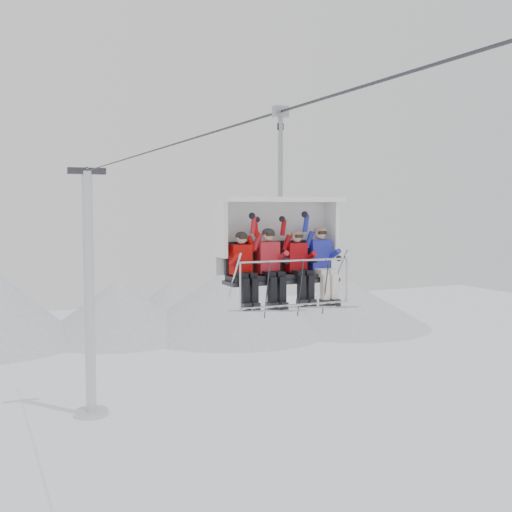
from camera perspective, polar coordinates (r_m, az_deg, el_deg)
name	(u,v)px	position (r m, az deg, el deg)	size (l,w,h in m)	color
ridgeline	(28,312)	(55.87, -19.59, -4.69)	(72.00, 21.00, 7.00)	silver
lift_tower_right	(90,311)	(35.92, -14.58, -4.74)	(2.00, 1.80, 13.48)	silver
haul_cable	(256,119)	(14.38, 0.00, 12.07)	(0.06, 0.06, 50.00)	#323237
chairlift_carrier	(277,239)	(13.29, 1.91, 1.55)	(2.58, 1.17, 3.98)	black
skier_far_left	(243,266)	(12.67, -1.16, -0.90)	(0.41, 1.69, 1.62)	#BC0806
skier_center_left	(270,264)	(12.92, 1.24, -0.68)	(0.43, 1.69, 1.71)	red
skier_center_right	(298,264)	(13.20, 3.79, -0.69)	(0.41, 1.69, 1.63)	#A70A10
skier_far_right	(322,261)	(13.47, 5.85, -0.46)	(0.44, 1.69, 1.73)	#252AB0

